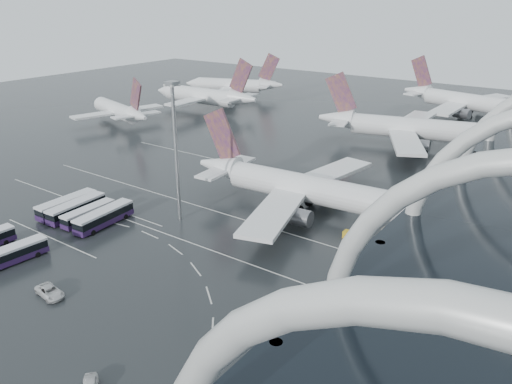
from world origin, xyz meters
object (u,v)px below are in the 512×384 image
Objects in this scene: airliner_gate_c at (470,103)px; gse_cart_belly_c at (273,217)px; floodlight_mast at (175,136)px; gse_cart_belly_a at (350,235)px; airliner_gate_b at (414,129)px; bus_row_far_c at (11,255)px; bus_row_near_b at (76,208)px; gse_cart_belly_d at (388,232)px; bus_row_near_c at (88,214)px; airliner_main at (309,190)px; gse_cart_belly_e at (330,201)px; jet_remote_mid at (206,96)px; jet_remote_far at (235,85)px; van_curve_a at (50,292)px; bus_row_near_d at (104,217)px; bus_row_near_a at (67,205)px; jet_remote_west at (119,111)px.

gse_cart_belly_c is at bearing -80.83° from airliner_gate_c.
floodlight_mast is 25.79m from gse_cart_belly_c.
gse_cart_belly_a is 1.29× the size of gse_cart_belly_c.
airliner_gate_b reaches higher than bus_row_far_c.
bus_row_near_b is 5.40× the size of gse_cart_belly_d.
bus_row_near_c is 4.78× the size of gse_cart_belly_a.
gse_cart_belly_a is at bearing -65.49° from bus_row_near_c.
gse_cart_belly_a is 7.70m from gse_cart_belly_d.
airliner_main reaches higher than gse_cart_belly_c.
bus_row_far_c is 64.19m from gse_cart_belly_e.
jet_remote_mid reaches higher than bus_row_near_c.
airliner_gate_c is 1.18× the size of jet_remote_mid.
gse_cart_belly_d is (22.07, 6.84, 0.15)m from gse_cart_belly_c.
airliner_main is at bearing 114.12° from jet_remote_far.
van_curve_a is at bearing -83.95° from floodlight_mast.
airliner_main is 23.48× the size of gse_cart_belly_d.
gse_cart_belly_a is at bearing 141.42° from jet_remote_mid.
gse_cart_belly_a reaches higher than gse_cart_belly_c.
jet_remote_mid reaches higher than gse_cart_belly_c.
airliner_main is 48.86m from bus_row_near_b.
bus_row_near_d is at bearing -123.01° from airliner_gate_b.
floodlight_mast reaches higher than bus_row_near_c.
bus_row_near_c is at bearing -91.60° from bus_row_near_a.
bus_row_near_a is 5.36× the size of gse_cart_belly_a.
airliner_gate_b reaches higher than van_curve_a.
jet_remote_far is at bearing 122.90° from floodlight_mast.
van_curve_a is (-16.09, -51.22, -4.21)m from airliner_main.
airliner_gate_c is 166.96m from van_curve_a.
bus_row_far_c is 68.41m from gse_cart_belly_d.
bus_row_far_c is at bearing -120.12° from gse_cart_belly_e.
jet_remote_mid is 125.55m from bus_row_far_c.
airliner_gate_b is 1.37× the size of jet_remote_far.
bus_row_near_c is at bearing -142.31° from floodlight_mast.
bus_row_near_d is (4.28, 0.50, 0.21)m from bus_row_near_c.
floodlight_mast is at bearing -129.77° from gse_cart_belly_e.
bus_row_near_d is 56.11m from gse_cart_belly_d.
gse_cart_belly_c is at bearing 135.62° from jet_remote_mid.
jet_remote_west is 21.17× the size of gse_cart_belly_c.
airliner_main is 51.41m from bus_row_near_a.
gse_cart_belly_d is at bearing -66.73° from bus_row_near_b.
jet_remote_far is 7.90× the size of van_curve_a.
gse_cart_belly_a is 1.01× the size of gse_cart_belly_d.
jet_remote_west is 3.06× the size of bus_row_near_b.
gse_cart_belly_c is 23.11m from gse_cart_belly_d.
airliner_gate_b reaches higher than gse_cart_belly_a.
bus_row_near_b reaches higher than bus_row_near_c.
bus_row_near_b is 41.04m from gse_cart_belly_c.
bus_row_near_b is (56.25, -59.10, -2.89)m from jet_remote_west.
jet_remote_far is at bearing 34.95° from van_curve_a.
floodlight_mast is 38.59m from gse_cart_belly_a.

